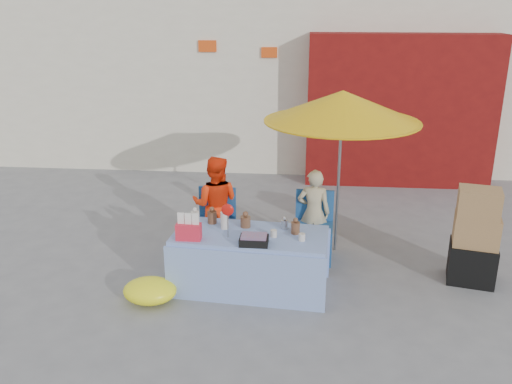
# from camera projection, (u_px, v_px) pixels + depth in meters

# --- Properties ---
(ground) EXTENTS (80.00, 80.00, 0.00)m
(ground) POSITION_uv_depth(u_px,v_px,m) (249.00, 294.00, 6.05)
(ground) COLOR slate
(ground) RESTS_ON ground
(backdrop) EXTENTS (14.00, 8.00, 7.80)m
(backdrop) POSITION_uv_depth(u_px,v_px,m) (306.00, 1.00, 12.04)
(backdrop) COLOR silver
(backdrop) RESTS_ON ground
(market_table) EXTENTS (1.80, 0.95, 1.05)m
(market_table) POSITION_uv_depth(u_px,v_px,m) (250.00, 260.00, 6.08)
(market_table) COLOR #7C94C6
(market_table) RESTS_ON ground
(chair_left) EXTENTS (0.51, 0.50, 0.85)m
(chair_left) POSITION_uv_depth(u_px,v_px,m) (215.00, 236.00, 6.92)
(chair_left) COLOR #1E4D8A
(chair_left) RESTS_ON ground
(chair_right) EXTENTS (0.51, 0.50, 0.85)m
(chair_right) POSITION_uv_depth(u_px,v_px,m) (313.00, 240.00, 6.81)
(chair_right) COLOR #1E4D8A
(chair_right) RESTS_ON ground
(vendor_orange) EXTENTS (0.65, 0.52, 1.28)m
(vendor_orange) POSITION_uv_depth(u_px,v_px,m) (216.00, 205.00, 6.92)
(vendor_orange) COLOR #FF330D
(vendor_orange) RESTS_ON ground
(vendor_beige) EXTENTS (0.43, 0.30, 1.14)m
(vendor_beige) POSITION_uv_depth(u_px,v_px,m) (314.00, 213.00, 6.84)
(vendor_beige) COLOR tan
(vendor_beige) RESTS_ON ground
(umbrella) EXTENTS (1.90, 1.90, 2.09)m
(umbrella) POSITION_uv_depth(u_px,v_px,m) (342.00, 107.00, 6.51)
(umbrella) COLOR gray
(umbrella) RESTS_ON ground
(box_stack) EXTENTS (0.59, 0.52, 1.14)m
(box_stack) POSITION_uv_depth(u_px,v_px,m) (475.00, 240.00, 6.16)
(box_stack) COLOR black
(box_stack) RESTS_ON ground
(tarp_bundle) EXTENTS (0.67, 0.59, 0.26)m
(tarp_bundle) POSITION_uv_depth(u_px,v_px,m) (150.00, 291.00, 5.86)
(tarp_bundle) COLOR #FFFD1A
(tarp_bundle) RESTS_ON ground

